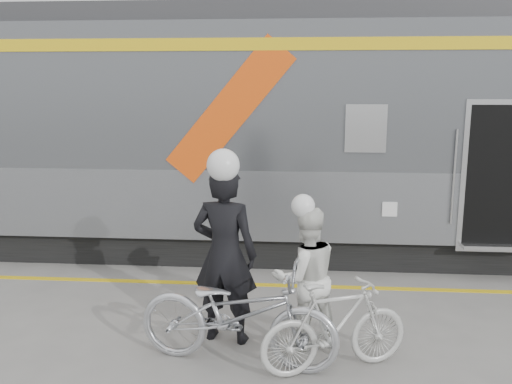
# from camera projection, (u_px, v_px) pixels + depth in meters

# --- Properties ---
(ground) EXTENTS (90.00, 90.00, 0.00)m
(ground) POSITION_uv_depth(u_px,v_px,m) (276.00, 359.00, 5.79)
(ground) COLOR slate
(ground) RESTS_ON ground
(train) EXTENTS (24.00, 3.17, 4.10)m
(train) POSITION_uv_depth(u_px,v_px,m) (344.00, 133.00, 9.41)
(train) COLOR black
(train) RESTS_ON ground
(safety_strip) EXTENTS (24.00, 0.12, 0.01)m
(safety_strip) POSITION_uv_depth(u_px,v_px,m) (283.00, 285.00, 7.89)
(safety_strip) COLOR gold
(safety_strip) RESTS_ON ground
(man) EXTENTS (0.81, 0.61, 2.03)m
(man) POSITION_uv_depth(u_px,v_px,m) (225.00, 255.00, 6.05)
(man) COLOR black
(man) RESTS_ON ground
(bicycle_left) EXTENTS (2.22, 1.10, 1.12)m
(bicycle_left) POSITION_uv_depth(u_px,v_px,m) (237.00, 314.00, 5.59)
(bicycle_left) COLOR #B4B6BC
(bicycle_left) RESTS_ON ground
(woman) EXTENTS (0.94, 0.84, 1.59)m
(woman) POSITION_uv_depth(u_px,v_px,m) (306.00, 277.00, 5.97)
(woman) COLOR white
(woman) RESTS_ON ground
(bicycle_right) EXTENTS (1.66, 1.01, 0.96)m
(bicycle_right) POSITION_uv_depth(u_px,v_px,m) (335.00, 327.00, 5.47)
(bicycle_right) COLOR #B9B9B5
(bicycle_right) RESTS_ON ground
(helmet_man) EXTENTS (0.35, 0.35, 0.35)m
(helmet_man) POSITION_uv_depth(u_px,v_px,m) (224.00, 149.00, 5.82)
(helmet_man) COLOR white
(helmet_man) RESTS_ON man
(helmet_woman) EXTENTS (0.25, 0.25, 0.25)m
(helmet_woman) POSITION_uv_depth(u_px,v_px,m) (307.00, 196.00, 5.79)
(helmet_woman) COLOR white
(helmet_woman) RESTS_ON woman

